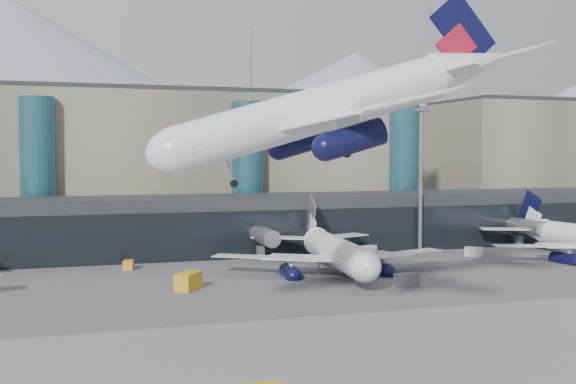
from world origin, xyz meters
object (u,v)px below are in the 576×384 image
object	(u,v)px
veh_d	(368,251)
veh_c	(406,280)
hero_jet	(348,93)
lightmast_mid	(421,171)
veh_h	(188,281)
veh_b	(128,265)
veh_g	(474,252)
jet_parked_mid	(331,241)

from	to	relation	value
veh_d	veh_c	bearing A→B (deg)	-131.98
hero_jet	lightmast_mid	bearing A→B (deg)	56.61
veh_c	veh_h	xyz separation A→B (m)	(-27.85, 6.45, 0.26)
veh_b	veh_g	size ratio (longest dim) A/B	0.86
veh_c	veh_g	xyz separation A→B (m)	(23.90, 21.57, -0.06)
veh_b	veh_c	world-z (taller)	veh_c
veh_b	veh_c	xyz separation A→B (m)	(33.54, -25.63, 0.18)
lightmast_mid	veh_b	world-z (taller)	lightmast_mid
lightmast_mid	veh_g	bearing A→B (deg)	-55.42
jet_parked_mid	veh_h	world-z (taller)	jet_parked_mid
hero_jet	veh_b	world-z (taller)	hero_jet
veh_b	veh_d	size ratio (longest dim) A/B	0.77
lightmast_mid	hero_jet	size ratio (longest dim) A/B	0.66
veh_h	veh_d	bearing A→B (deg)	-21.58
veh_d	veh_h	distance (m)	40.97
lightmast_mid	veh_b	bearing A→B (deg)	-175.28
veh_c	veh_g	size ratio (longest dim) A/B	1.13
veh_b	lightmast_mid	bearing A→B (deg)	-72.83
veh_c	veh_h	size ratio (longest dim) A/B	0.76
hero_jet	veh_b	xyz separation A→B (m)	(-16.21, 46.80, -22.56)
lightmast_mid	jet_parked_mid	world-z (taller)	lightmast_mid
veh_d	lightmast_mid	bearing A→B (deg)	-17.58
lightmast_mid	jet_parked_mid	xyz separation A→B (m)	(-23.21, -15.50, -9.89)
veh_h	jet_parked_mid	bearing A→B (deg)	-33.93
lightmast_mid	veh_d	distance (m)	17.63
veh_b	hero_jet	bearing A→B (deg)	-148.44
jet_parked_mid	veh_h	bearing A→B (deg)	115.90
lightmast_mid	veh_g	xyz separation A→B (m)	(5.74, -8.33, -13.62)
veh_d	jet_parked_mid	bearing A→B (deg)	-159.68
lightmast_mid	veh_g	distance (m)	16.97
jet_parked_mid	veh_c	world-z (taller)	jet_parked_mid
veh_g	jet_parked_mid	bearing A→B (deg)	-110.76
hero_jet	veh_c	bearing A→B (deg)	52.10
veh_b	veh_c	distance (m)	42.22
veh_b	jet_parked_mid	bearing A→B (deg)	-99.07
veh_d	veh_h	size ratio (longest dim) A/B	0.75
jet_parked_mid	veh_h	size ratio (longest dim) A/B	9.13
veh_b	veh_d	bearing A→B (deg)	-74.35
lightmast_mid	veh_h	bearing A→B (deg)	-152.99
veh_h	veh_g	bearing A→B (deg)	-36.86
veh_g	veh_h	world-z (taller)	veh_h
veh_g	hero_jet	bearing A→B (deg)	-78.64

